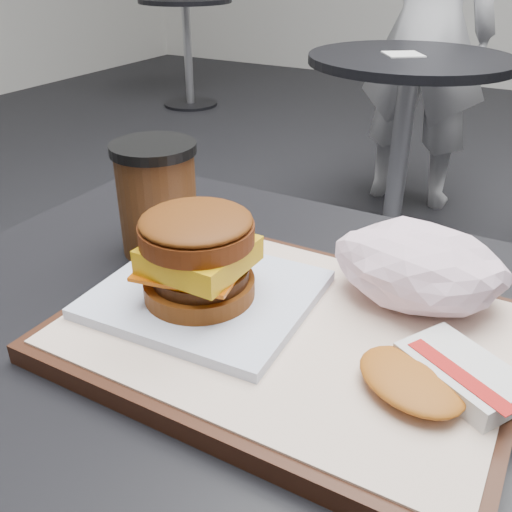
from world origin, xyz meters
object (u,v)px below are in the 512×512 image
object	(u,v)px
patron	(428,30)
neighbor_table	(404,114)
breakfast_sandwich	(201,265)
hash_brown	(439,376)
crumpled_wrapper	(420,266)
coffee_cup	(157,195)
serving_tray	(288,333)
customer_table	(279,483)

from	to	relation	value
patron	neighbor_table	bearing A→B (deg)	97.96
neighbor_table	patron	distance (m)	0.62
breakfast_sandwich	patron	distance (m)	2.27
hash_brown	breakfast_sandwich	bearing A→B (deg)	177.45
hash_brown	crumpled_wrapper	world-z (taller)	crumpled_wrapper
coffee_cup	neighbor_table	bearing A→B (deg)	95.43
coffee_cup	patron	bearing A→B (deg)	96.57
serving_tray	breakfast_sandwich	world-z (taller)	breakfast_sandwich
patron	serving_tray	bearing A→B (deg)	99.79
serving_tray	neighbor_table	distance (m)	1.70
patron	breakfast_sandwich	bearing A→B (deg)	97.68
neighbor_table	coffee_cup	bearing A→B (deg)	-84.57
customer_table	coffee_cup	xyz separation A→B (m)	(-0.20, 0.09, 0.25)
customer_table	breakfast_sandwich	world-z (taller)	breakfast_sandwich
coffee_cup	patron	size ratio (longest dim) A/B	0.08
neighbor_table	patron	xyz separation A→B (m)	(-0.10, 0.58, 0.21)
crumpled_wrapper	neighbor_table	world-z (taller)	crumpled_wrapper
neighbor_table	patron	world-z (taller)	patron
hash_brown	patron	bearing A→B (deg)	104.61
crumpled_wrapper	patron	size ratio (longest dim) A/B	0.10
hash_brown	patron	xyz separation A→B (m)	(-0.58, 2.24, -0.04)
hash_brown	coffee_cup	world-z (taller)	coffee_cup
serving_tray	customer_table	bearing A→B (deg)	175.45
crumpled_wrapper	patron	world-z (taller)	patron
coffee_cup	hash_brown	bearing A→B (deg)	-17.19
coffee_cup	patron	world-z (taller)	patron
crumpled_wrapper	coffee_cup	bearing A→B (deg)	-178.28
customer_table	patron	size ratio (longest dim) A/B	0.52
breakfast_sandwich	hash_brown	bearing A→B (deg)	-2.55
crumpled_wrapper	coffee_cup	xyz separation A→B (m)	(-0.29, -0.01, 0.01)
breakfast_sandwich	hash_brown	xyz separation A→B (m)	(0.22, -0.01, -0.03)
serving_tray	neighbor_table	size ratio (longest dim) A/B	0.51
serving_tray	patron	xyz separation A→B (m)	(-0.45, 2.23, -0.02)
breakfast_sandwich	crumpled_wrapper	bearing A→B (deg)	31.67
patron	customer_table	bearing A→B (deg)	99.69
coffee_cup	crumpled_wrapper	bearing A→B (deg)	1.72
patron	coffee_cup	bearing A→B (deg)	94.89
coffee_cup	neighbor_table	world-z (taller)	coffee_cup
serving_tray	crumpled_wrapper	distance (m)	0.13
crumpled_wrapper	neighbor_table	distance (m)	1.64
serving_tray	coffee_cup	bearing A→B (deg)	157.18
breakfast_sandwich	hash_brown	distance (m)	0.22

